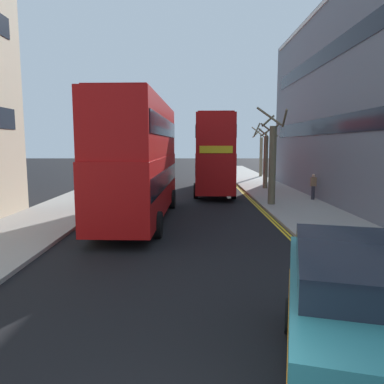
# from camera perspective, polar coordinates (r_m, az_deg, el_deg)

# --- Properties ---
(sidewalk_right) EXTENTS (4.00, 80.00, 0.14)m
(sidewalk_right) POSITION_cam_1_polar(r_m,az_deg,el_deg) (20.27, 17.22, -3.01)
(sidewalk_right) COLOR #9E9991
(sidewalk_right) RESTS_ON ground
(sidewalk_left) EXTENTS (4.00, 80.00, 0.14)m
(sidewalk_left) POSITION_cam_1_polar(r_m,az_deg,el_deg) (20.57, -19.95, -2.98)
(sidewalk_left) COLOR #9E9991
(sidewalk_left) RESTS_ON ground
(kerb_line_outer) EXTENTS (0.10, 56.00, 0.01)m
(kerb_line_outer) POSITION_cam_1_polar(r_m,az_deg,el_deg) (17.84, 12.65, -4.47)
(kerb_line_outer) COLOR yellow
(kerb_line_outer) RESTS_ON ground
(kerb_line_inner) EXTENTS (0.10, 56.00, 0.01)m
(kerb_line_inner) POSITION_cam_1_polar(r_m,az_deg,el_deg) (17.81, 12.15, -4.48)
(kerb_line_inner) COLOR yellow
(kerb_line_inner) RESTS_ON ground
(double_decker_bus_away) EXTENTS (3.04, 10.88, 5.64)m
(double_decker_bus_away) POSITION_cam_1_polar(r_m,az_deg,el_deg) (17.60, -8.19, 5.41)
(double_decker_bus_away) COLOR #B20F0F
(double_decker_bus_away) RESTS_ON ground
(double_decker_bus_oncoming) EXTENTS (3.06, 10.88, 5.64)m
(double_decker_bus_oncoming) POSITION_cam_1_polar(r_m,az_deg,el_deg) (27.80, 3.29, 6.20)
(double_decker_bus_oncoming) COLOR #B20F0F
(double_decker_bus_oncoming) RESTS_ON ground
(taxi_minivan) EXTENTS (3.07, 5.13, 2.12)m
(taxi_minivan) POSITION_cam_1_polar(r_m,az_deg,el_deg) (6.09, 24.07, -18.12)
(taxi_minivan) COLOR teal
(taxi_minivan) RESTS_ON ground
(pedestrian_far) EXTENTS (0.34, 0.22, 1.62)m
(pedestrian_far) POSITION_cam_1_polar(r_m,az_deg,el_deg) (24.45, 18.11, 0.87)
(pedestrian_far) COLOR #2D2D38
(pedestrian_far) RESTS_ON sidewalk_right
(street_tree_near) EXTENTS (1.96, 1.88, 5.17)m
(street_tree_near) POSITION_cam_1_polar(r_m,az_deg,el_deg) (29.70, 11.21, 5.29)
(street_tree_near) COLOR #6B6047
(street_tree_near) RESTS_ON sidewalk_right
(street_tree_mid) EXTENTS (1.77, 1.73, 5.55)m
(street_tree_mid) POSITION_cam_1_polar(r_m,az_deg,el_deg) (21.83, 12.22, 4.54)
(street_tree_mid) COLOR #6B6047
(street_tree_mid) RESTS_ON sidewalk_right
(street_tree_far) EXTENTS (1.75, 2.11, 5.28)m
(street_tree_far) POSITION_cam_1_polar(r_m,az_deg,el_deg) (40.64, 10.49, 5.83)
(street_tree_far) COLOR #6B6047
(street_tree_far) RESTS_ON sidewalk_right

